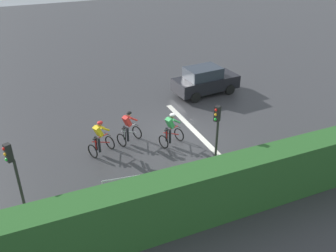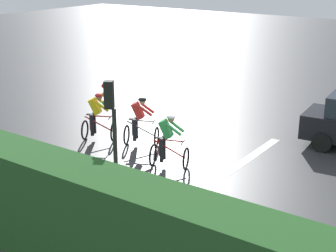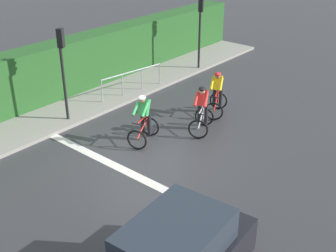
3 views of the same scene
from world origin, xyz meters
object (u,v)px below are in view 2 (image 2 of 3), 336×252
(cyclist_mid, at_px, (168,142))
(pedestrian_railing_kerbside, at_px, (25,156))
(cyclist_lead, at_px, (97,118))
(traffic_light_near_crossing, at_px, (112,128))
(cyclist_second, at_px, (140,123))

(cyclist_mid, relative_size, pedestrian_railing_kerbside, 0.56)
(cyclist_mid, height_order, pedestrian_railing_kerbside, cyclist_mid)
(pedestrian_railing_kerbside, bearing_deg, cyclist_mid, -40.31)
(cyclist_lead, bearing_deg, pedestrian_railing_kerbside, -169.43)
(cyclist_lead, distance_m, traffic_light_near_crossing, 5.56)
(cyclist_mid, distance_m, pedestrian_railing_kerbside, 4.06)
(cyclist_mid, xyz_separation_m, pedestrian_railing_kerbside, (-3.09, 2.62, -0.03))
(pedestrian_railing_kerbside, bearing_deg, cyclist_lead, 10.57)
(traffic_light_near_crossing, relative_size, pedestrian_railing_kerbside, 1.13)
(cyclist_mid, distance_m, traffic_light_near_crossing, 3.48)
(cyclist_second, height_order, traffic_light_near_crossing, traffic_light_near_crossing)
(cyclist_mid, bearing_deg, pedestrian_railing_kerbside, 139.69)
(cyclist_lead, bearing_deg, cyclist_second, -74.33)
(cyclist_lead, xyz_separation_m, cyclist_mid, (-0.56, -3.31, 0.00))
(cyclist_second, height_order, pedestrian_railing_kerbside, cyclist_second)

